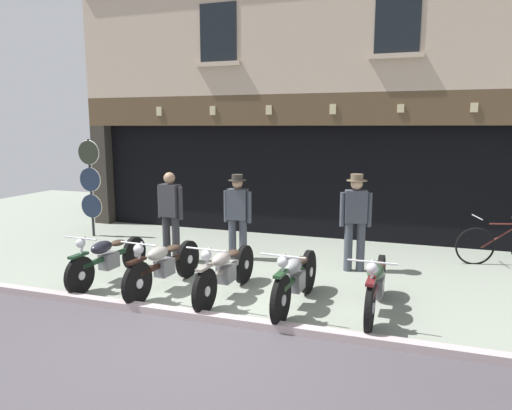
% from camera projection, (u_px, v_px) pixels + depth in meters
% --- Properties ---
extents(ground, '(23.28, 22.00, 0.18)m').
position_uv_depth(ground, '(173.00, 360.00, 5.30)').
color(ground, gray).
extents(shop_facade, '(11.58, 4.42, 6.29)m').
position_uv_depth(shop_facade, '(317.00, 160.00, 12.48)').
color(shop_facade, black).
rests_on(shop_facade, ground).
extents(motorcycle_left, '(0.62, 1.99, 0.90)m').
position_uv_depth(motorcycle_left, '(108.00, 258.00, 7.83)').
color(motorcycle_left, black).
rests_on(motorcycle_left, ground).
extents(motorcycle_center_left, '(0.62, 2.03, 0.92)m').
position_uv_depth(motorcycle_center_left, '(164.00, 264.00, 7.40)').
color(motorcycle_center_left, black).
rests_on(motorcycle_center_left, ground).
extents(motorcycle_center, '(0.62, 2.02, 0.91)m').
position_uv_depth(motorcycle_center, '(225.00, 270.00, 7.09)').
color(motorcycle_center, black).
rests_on(motorcycle_center, ground).
extents(motorcycle_center_right, '(0.62, 1.98, 0.94)m').
position_uv_depth(motorcycle_center_right, '(295.00, 278.00, 6.68)').
color(motorcycle_center_right, black).
rests_on(motorcycle_center_right, ground).
extents(motorcycle_right, '(0.62, 1.99, 0.93)m').
position_uv_depth(motorcycle_right, '(376.00, 284.00, 6.44)').
color(motorcycle_right, black).
rests_on(motorcycle_right, ground).
extents(salesman_left, '(0.56, 0.27, 1.73)m').
position_uv_depth(salesman_left, '(170.00, 212.00, 8.91)').
color(salesman_left, '#2D2D33').
rests_on(salesman_left, ground).
extents(shopkeeper_center, '(0.56, 0.35, 1.67)m').
position_uv_depth(shopkeeper_center, '(238.00, 213.00, 9.07)').
color(shopkeeper_center, '#3D424C').
rests_on(shopkeeper_center, ground).
extents(salesman_right, '(0.55, 0.36, 1.76)m').
position_uv_depth(salesman_right, '(355.00, 217.00, 8.31)').
color(salesman_right, '#3D424C').
rests_on(salesman_right, ground).
extents(tyre_sign_pole, '(0.57, 0.06, 2.29)m').
position_uv_depth(tyre_sign_pole, '(90.00, 181.00, 10.95)').
color(tyre_sign_pole, '#232328').
rests_on(tyre_sign_pole, ground).
extents(advert_board_near, '(0.64, 0.03, 1.09)m').
position_uv_depth(advert_board_near, '(441.00, 169.00, 10.02)').
color(advert_board_near, silver).
extents(leaning_bicycle, '(1.70, 0.59, 0.95)m').
position_uv_depth(leaning_bicycle, '(503.00, 245.00, 8.78)').
color(leaning_bicycle, black).
rests_on(leaning_bicycle, ground).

